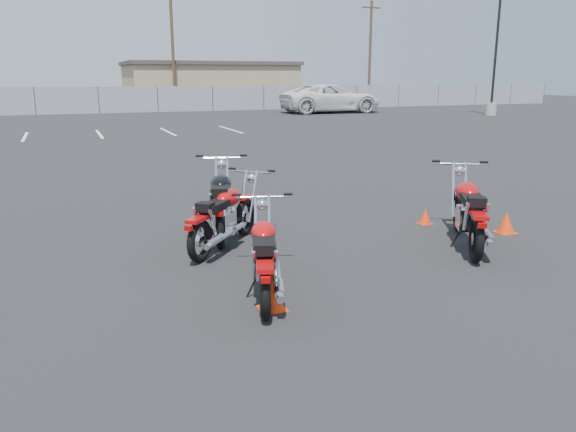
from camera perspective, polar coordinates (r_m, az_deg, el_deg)
name	(u,v)px	position (r m, az deg, el deg)	size (l,w,h in m)	color
ground	(291,278)	(7.14, 0.30, -6.30)	(120.00, 120.00, 0.00)	black
motorcycle_front_red	(224,217)	(8.30, -6.49, -0.08)	(1.73, 1.82, 1.04)	black
motorcycle_second_black	(222,203)	(9.01, -6.75, 1.35)	(1.15, 2.32, 1.14)	black
motorcycle_third_red	(265,257)	(6.49, -2.38, -4.15)	(1.06, 2.03, 1.01)	black
motorcycle_rear_red	(469,212)	(8.75, 17.90, 0.36)	(1.56, 2.19, 1.13)	black
training_cone_near	(425,216)	(9.96, 13.77, -0.02)	(0.23, 0.23, 0.27)	red
training_cone_far	(506,222)	(9.77, 21.27, -0.60)	(0.30, 0.30, 0.36)	red
training_cone_extra	(272,295)	(6.16, -1.60, -8.00)	(0.29, 0.29, 0.34)	red
light_pole_east	(494,78)	(39.58, 20.16, 12.99)	(0.80, 0.70, 9.29)	#9A9992
chainlink_fence	(99,100)	(41.31, -18.69, 11.10)	(80.06, 0.06, 1.80)	gray
tan_building_east	(209,83)	(51.75, -8.05, 13.19)	(14.40, 9.40, 3.70)	tan
utility_pole_c	(173,47)	(46.05, -11.64, 16.48)	(1.80, 0.24, 9.00)	#3F2D1D
utility_pole_d	(370,51)	(53.32, 8.34, 16.24)	(1.80, 0.24, 9.00)	#3F2D1D
parking_line_stripes	(63,135)	(26.32, -21.89, 7.61)	(15.12, 4.00, 0.01)	silver
white_van	(331,90)	(40.11, 4.40, 12.63)	(8.12, 3.25, 3.09)	silver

